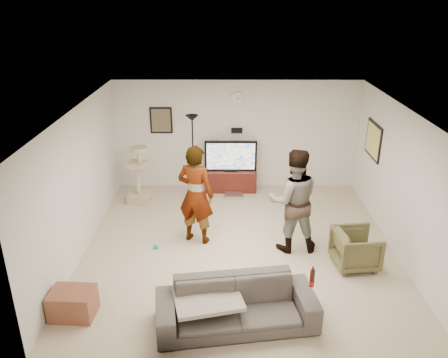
{
  "coord_description": "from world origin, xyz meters",
  "views": [
    {
      "loc": [
        -0.24,
        -7.09,
        4.26
      ],
      "look_at": [
        -0.28,
        0.2,
        1.23
      ],
      "focal_mm": 36.14,
      "sensor_mm": 36.0,
      "label": 1
    }
  ],
  "objects_px": {
    "person_left": "(196,195)",
    "sofa": "(236,305)",
    "beer_bottle": "(312,278)",
    "tv_stand": "(231,180)",
    "side_table": "(73,303)",
    "cat_tree": "(138,175)",
    "tv": "(231,156)",
    "floor_lamp": "(193,157)",
    "person_right": "(293,201)",
    "armchair": "(356,249)"
  },
  "relations": [
    {
      "from": "cat_tree",
      "to": "beer_bottle",
      "type": "relative_size",
      "value": 5.18
    },
    {
      "from": "person_left",
      "to": "sofa",
      "type": "relative_size",
      "value": 0.85
    },
    {
      "from": "cat_tree",
      "to": "person_left",
      "type": "bearing_deg",
      "value": -50.3
    },
    {
      "from": "tv",
      "to": "floor_lamp",
      "type": "xyz_separation_m",
      "value": [
        -0.83,
        -0.34,
        0.09
      ]
    },
    {
      "from": "armchair",
      "to": "cat_tree",
      "type": "bearing_deg",
      "value": 52.49
    },
    {
      "from": "tv",
      "to": "side_table",
      "type": "height_order",
      "value": "tv"
    },
    {
      "from": "tv_stand",
      "to": "armchair",
      "type": "distance_m",
      "value": 3.75
    },
    {
      "from": "floor_lamp",
      "to": "sofa",
      "type": "bearing_deg",
      "value": -78.53
    },
    {
      "from": "beer_bottle",
      "to": "tv_stand",
      "type": "bearing_deg",
      "value": 102.74
    },
    {
      "from": "armchair",
      "to": "side_table",
      "type": "relative_size",
      "value": 1.17
    },
    {
      "from": "tv_stand",
      "to": "armchair",
      "type": "relative_size",
      "value": 1.66
    },
    {
      "from": "tv_stand",
      "to": "floor_lamp",
      "type": "xyz_separation_m",
      "value": [
        -0.83,
        -0.34,
        0.68
      ]
    },
    {
      "from": "sofa",
      "to": "side_table",
      "type": "distance_m",
      "value": 2.31
    },
    {
      "from": "person_left",
      "to": "sofa",
      "type": "distance_m",
      "value": 2.47
    },
    {
      "from": "tv_stand",
      "to": "side_table",
      "type": "relative_size",
      "value": 1.94
    },
    {
      "from": "tv",
      "to": "beer_bottle",
      "type": "distance_m",
      "value": 4.71
    },
    {
      "from": "tv",
      "to": "beer_bottle",
      "type": "bearing_deg",
      "value": -77.26
    },
    {
      "from": "floor_lamp",
      "to": "beer_bottle",
      "type": "height_order",
      "value": "floor_lamp"
    },
    {
      "from": "sofa",
      "to": "beer_bottle",
      "type": "distance_m",
      "value": 1.09
    },
    {
      "from": "cat_tree",
      "to": "tv",
      "type": "bearing_deg",
      "value": 18.51
    },
    {
      "from": "person_left",
      "to": "beer_bottle",
      "type": "bearing_deg",
      "value": 146.86
    },
    {
      "from": "beer_bottle",
      "to": "side_table",
      "type": "distance_m",
      "value": 3.36
    },
    {
      "from": "person_right",
      "to": "floor_lamp",
      "type": "bearing_deg",
      "value": -52.96
    },
    {
      "from": "cat_tree",
      "to": "side_table",
      "type": "bearing_deg",
      "value": -94.06
    },
    {
      "from": "person_right",
      "to": "sofa",
      "type": "distance_m",
      "value": 2.35
    },
    {
      "from": "tv",
      "to": "person_right",
      "type": "xyz_separation_m",
      "value": [
        1.05,
        -2.57,
        0.1
      ]
    },
    {
      "from": "tv_stand",
      "to": "armchair",
      "type": "height_order",
      "value": "armchair"
    },
    {
      "from": "sofa",
      "to": "side_table",
      "type": "bearing_deg",
      "value": 167.16
    },
    {
      "from": "sofa",
      "to": "beer_bottle",
      "type": "relative_size",
      "value": 8.7
    },
    {
      "from": "tv_stand",
      "to": "person_left",
      "type": "height_order",
      "value": "person_left"
    },
    {
      "from": "sofa",
      "to": "tv",
      "type": "bearing_deg",
      "value": 81.99
    },
    {
      "from": "floor_lamp",
      "to": "person_right",
      "type": "height_order",
      "value": "person_right"
    },
    {
      "from": "tv",
      "to": "person_right",
      "type": "distance_m",
      "value": 2.78
    },
    {
      "from": "tv",
      "to": "floor_lamp",
      "type": "height_order",
      "value": "floor_lamp"
    },
    {
      "from": "floor_lamp",
      "to": "armchair",
      "type": "relative_size",
      "value": 2.63
    },
    {
      "from": "cat_tree",
      "to": "side_table",
      "type": "xyz_separation_m",
      "value": [
        -0.27,
        -3.75,
        -0.45
      ]
    },
    {
      "from": "tv_stand",
      "to": "side_table",
      "type": "bearing_deg",
      "value": -117.15
    },
    {
      "from": "armchair",
      "to": "person_right",
      "type": "bearing_deg",
      "value": 54.41
    },
    {
      "from": "person_right",
      "to": "side_table",
      "type": "bearing_deg",
      "value": 26.04
    },
    {
      "from": "person_left",
      "to": "armchair",
      "type": "relative_size",
      "value": 2.61
    },
    {
      "from": "cat_tree",
      "to": "person_right",
      "type": "bearing_deg",
      "value": -31.89
    },
    {
      "from": "tv",
      "to": "armchair",
      "type": "distance_m",
      "value": 3.78
    },
    {
      "from": "person_left",
      "to": "cat_tree",
      "type": "bearing_deg",
      "value": -29.75
    },
    {
      "from": "cat_tree",
      "to": "person_right",
      "type": "distance_m",
      "value": 3.61
    },
    {
      "from": "tv",
      "to": "armchair",
      "type": "xyz_separation_m",
      "value": [
        2.05,
        -3.13,
        -0.52
      ]
    },
    {
      "from": "tv_stand",
      "to": "cat_tree",
      "type": "bearing_deg",
      "value": -161.49
    },
    {
      "from": "floor_lamp",
      "to": "person_right",
      "type": "bearing_deg",
      "value": -49.89
    },
    {
      "from": "side_table",
      "to": "tv",
      "type": "bearing_deg",
      "value": 62.85
    },
    {
      "from": "floor_lamp",
      "to": "beer_bottle",
      "type": "xyz_separation_m",
      "value": [
        1.86,
        -4.26,
        -0.17
      ]
    },
    {
      "from": "cat_tree",
      "to": "sofa",
      "type": "bearing_deg",
      "value": -62.56
    }
  ]
}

